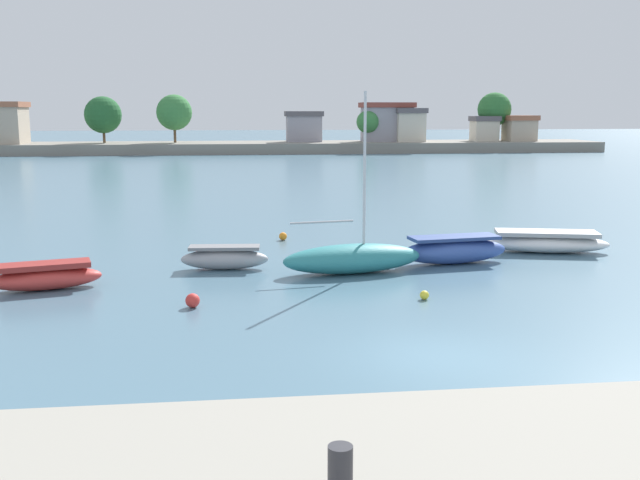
% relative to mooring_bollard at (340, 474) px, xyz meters
% --- Properties ---
extents(ground_plane, '(400.00, 400.00, 0.00)m').
position_rel_mooring_bollard_xyz_m(ground_plane, '(3.69, 9.49, -2.18)').
color(ground_plane, slate).
extents(mooring_bollard, '(0.26, 0.26, 0.61)m').
position_rel_mooring_bollard_xyz_m(mooring_bollard, '(0.00, 0.00, 0.00)').
color(mooring_bollard, '#2D2D33').
rests_on(mooring_bollard, seawall_embankment).
extents(moored_boat_0, '(3.72, 1.99, 0.89)m').
position_rel_mooring_bollard_xyz_m(moored_boat_0, '(-7.21, 17.41, -1.76)').
color(moored_boat_0, '#C63833').
rests_on(moored_boat_0, ground).
extents(moored_boat_1, '(3.28, 1.18, 0.88)m').
position_rel_mooring_bollard_xyz_m(moored_boat_1, '(-1.42, 19.83, -1.76)').
color(moored_boat_1, '#9E9EA3').
rests_on(moored_boat_1, ground).
extents(moored_boat_2, '(5.33, 2.36, 6.45)m').
position_rel_mooring_bollard_xyz_m(moored_boat_2, '(3.17, 18.67, -1.63)').
color(moored_boat_2, teal).
rests_on(moored_boat_2, ground).
extents(moored_boat_3, '(4.44, 1.91, 1.06)m').
position_rel_mooring_bollard_xyz_m(moored_boat_3, '(7.29, 19.88, -1.67)').
color(moored_boat_3, '#3856A8').
rests_on(moored_boat_3, ground).
extents(moored_boat_4, '(5.33, 2.73, 0.88)m').
position_rel_mooring_bollard_xyz_m(moored_boat_4, '(11.74, 21.62, -1.77)').
color(moored_boat_4, white).
rests_on(moored_boat_4, ground).
extents(mooring_buoy_0, '(0.36, 0.36, 0.36)m').
position_rel_mooring_bollard_xyz_m(mooring_buoy_0, '(1.12, 25.67, -2.00)').
color(mooring_buoy_0, orange).
rests_on(mooring_buoy_0, ground).
extents(mooring_buoy_2, '(0.29, 0.29, 0.29)m').
position_rel_mooring_bollard_xyz_m(mooring_buoy_2, '(4.78, 14.69, -2.04)').
color(mooring_buoy_2, yellow).
rests_on(mooring_buoy_2, ground).
extents(mooring_buoy_3, '(0.43, 0.43, 0.43)m').
position_rel_mooring_bollard_xyz_m(mooring_buoy_3, '(-2.31, 14.59, -1.97)').
color(mooring_buoy_3, red).
rests_on(mooring_buoy_3, ground).
extents(mooring_buoy_4, '(0.41, 0.41, 0.41)m').
position_rel_mooring_bollard_xyz_m(mooring_buoy_4, '(-2.39, 22.16, -1.98)').
color(mooring_buoy_4, red).
rests_on(mooring_buoy_4, ground).
extents(distant_shoreline, '(93.03, 10.80, 8.31)m').
position_rel_mooring_bollard_xyz_m(distant_shoreline, '(5.13, 95.39, 0.02)').
color(distant_shoreline, gray).
rests_on(distant_shoreline, ground).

